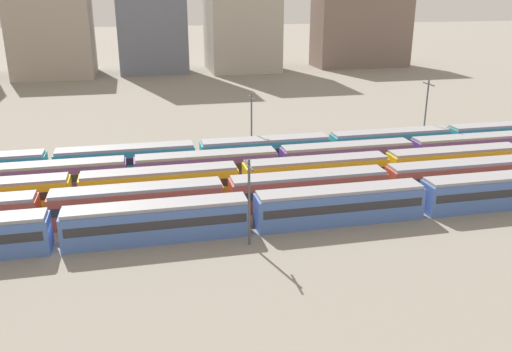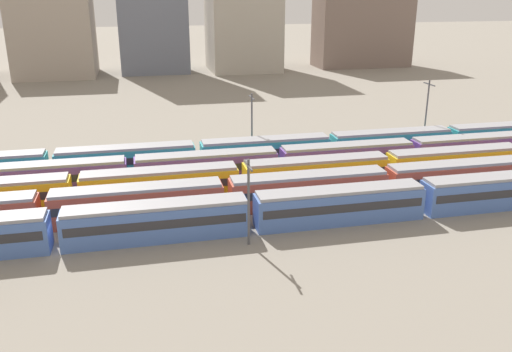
{
  "view_description": "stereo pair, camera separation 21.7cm",
  "coord_description": "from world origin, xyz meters",
  "px_view_note": "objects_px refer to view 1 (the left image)",
  "views": [
    {
      "loc": [
        7.95,
        -48.79,
        23.45
      ],
      "look_at": [
        21.33,
        10.4,
        2.04
      ],
      "focal_mm": 37.66,
      "sensor_mm": 36.0,
      "label": 1
    },
    {
      "loc": [
        8.16,
        -48.84,
        23.45
      ],
      "look_at": [
        21.33,
        10.4,
        2.04
      ],
      "focal_mm": 37.66,
      "sensor_mm": 36.0,
      "label": 2
    }
  ],
  "objects_px": {
    "train_track_2": "(241,178)",
    "train_track_4": "(265,151)",
    "train_track_0": "(422,197)",
    "catenary_pole_1": "(426,110)",
    "train_track_3": "(411,152)",
    "catenary_pole_3": "(252,123)",
    "catenary_pole_2": "(249,198)",
    "train_track_1": "(386,183)"
  },
  "relations": [
    {
      "from": "train_track_2",
      "to": "train_track_4",
      "type": "xyz_separation_m",
      "value": [
        5.56,
        10.4,
        0.0
      ]
    },
    {
      "from": "train_track_0",
      "to": "catenary_pole_1",
      "type": "bearing_deg",
      "value": 60.53
    },
    {
      "from": "train_track_2",
      "to": "train_track_3",
      "type": "distance_m",
      "value": 25.53
    },
    {
      "from": "train_track_3",
      "to": "catenary_pole_3",
      "type": "bearing_deg",
      "value": 158.3
    },
    {
      "from": "train_track_3",
      "to": "catenary_pole_3",
      "type": "height_order",
      "value": "catenary_pole_3"
    },
    {
      "from": "train_track_3",
      "to": "catenary_pole_2",
      "type": "bearing_deg",
      "value": -145.03
    },
    {
      "from": "train_track_0",
      "to": "catenary_pole_2",
      "type": "xyz_separation_m",
      "value": [
        -19.83,
        -3.16,
        2.93
      ]
    },
    {
      "from": "train_track_4",
      "to": "catenary_pole_1",
      "type": "relative_size",
      "value": 9.09
    },
    {
      "from": "train_track_0",
      "to": "train_track_3",
      "type": "height_order",
      "value": "same"
    },
    {
      "from": "train_track_1",
      "to": "train_track_3",
      "type": "relative_size",
      "value": 1.0
    },
    {
      "from": "train_track_2",
      "to": "train_track_0",
      "type": "bearing_deg",
      "value": -30.01
    },
    {
      "from": "train_track_3",
      "to": "catenary_pole_1",
      "type": "bearing_deg",
      "value": 51.95
    },
    {
      "from": "train_track_3",
      "to": "catenary_pole_1",
      "type": "height_order",
      "value": "catenary_pole_1"
    },
    {
      "from": "train_track_1",
      "to": "train_track_3",
      "type": "height_order",
      "value": "same"
    },
    {
      "from": "catenary_pole_1",
      "to": "train_track_0",
      "type": "bearing_deg",
      "value": -119.47
    },
    {
      "from": "train_track_0",
      "to": "catenary_pole_1",
      "type": "distance_m",
      "value": 27.81
    },
    {
      "from": "catenary_pole_1",
      "to": "catenary_pole_2",
      "type": "height_order",
      "value": "catenary_pole_1"
    },
    {
      "from": "train_track_4",
      "to": "catenary_pole_2",
      "type": "bearing_deg",
      "value": -107.13
    },
    {
      "from": "train_track_1",
      "to": "catenary_pole_2",
      "type": "relative_size",
      "value": 13.05
    },
    {
      "from": "train_track_2",
      "to": "train_track_1",
      "type": "bearing_deg",
      "value": -17.71
    },
    {
      "from": "train_track_0",
      "to": "train_track_2",
      "type": "bearing_deg",
      "value": 149.99
    },
    {
      "from": "train_track_2",
      "to": "train_track_4",
      "type": "bearing_deg",
      "value": 61.86
    },
    {
      "from": "train_track_4",
      "to": "catenary_pole_3",
      "type": "distance_m",
      "value": 4.71
    },
    {
      "from": "catenary_pole_1",
      "to": "train_track_1",
      "type": "bearing_deg",
      "value": -129.12
    },
    {
      "from": "train_track_2",
      "to": "catenary_pole_1",
      "type": "bearing_deg",
      "value": 23.29
    },
    {
      "from": "train_track_2",
      "to": "catenary_pole_2",
      "type": "xyz_separation_m",
      "value": [
        -1.82,
        -13.56,
        2.93
      ]
    },
    {
      "from": "train_track_0",
      "to": "catenary_pole_3",
      "type": "xyz_separation_m",
      "value": [
        -13.72,
        23.84,
        3.36
      ]
    },
    {
      "from": "train_track_3",
      "to": "train_track_1",
      "type": "bearing_deg",
      "value": -129.97
    },
    {
      "from": "train_track_2",
      "to": "catenary_pole_1",
      "type": "distance_m",
      "value": 34.57
    },
    {
      "from": "train_track_3",
      "to": "catenary_pole_2",
      "type": "distance_m",
      "value": 32.86
    },
    {
      "from": "catenary_pole_3",
      "to": "train_track_0",
      "type": "bearing_deg",
      "value": -60.07
    },
    {
      "from": "train_track_1",
      "to": "train_track_3",
      "type": "bearing_deg",
      "value": 50.03
    },
    {
      "from": "train_track_1",
      "to": "catenary_pole_1",
      "type": "relative_size",
      "value": 10.92
    },
    {
      "from": "train_track_2",
      "to": "train_track_3",
      "type": "bearing_deg",
      "value": 11.75
    },
    {
      "from": "catenary_pole_1",
      "to": "catenary_pole_2",
      "type": "xyz_separation_m",
      "value": [
        -33.39,
        -27.15,
        -0.87
      ]
    },
    {
      "from": "catenary_pole_1",
      "to": "catenary_pole_3",
      "type": "bearing_deg",
      "value": -179.7
    },
    {
      "from": "train_track_1",
      "to": "train_track_4",
      "type": "distance_m",
      "value": 18.93
    },
    {
      "from": "train_track_2",
      "to": "catenary_pole_3",
      "type": "bearing_deg",
      "value": 72.32
    },
    {
      "from": "train_track_0",
      "to": "train_track_1",
      "type": "distance_m",
      "value": 5.48
    },
    {
      "from": "train_track_2",
      "to": "catenary_pole_3",
      "type": "distance_m",
      "value": 14.5
    },
    {
      "from": "train_track_1",
      "to": "train_track_3",
      "type": "xyz_separation_m",
      "value": [
        8.72,
        10.4,
        0.0
      ]
    },
    {
      "from": "train_track_3",
      "to": "train_track_4",
      "type": "bearing_deg",
      "value": 165.02
    }
  ]
}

